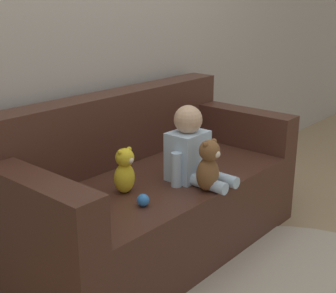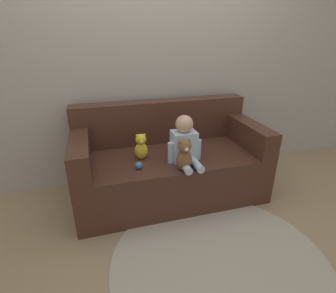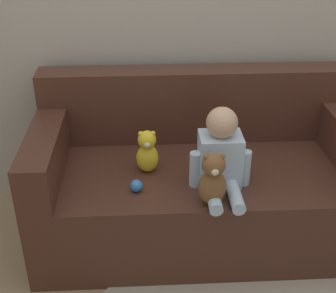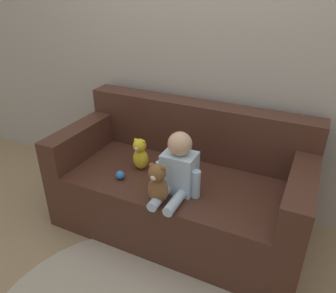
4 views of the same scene
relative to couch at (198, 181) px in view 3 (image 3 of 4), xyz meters
name	(u,v)px [view 3 (image 3 of 4)]	position (x,y,z in m)	size (l,w,h in m)	color
ground_plane	(197,232)	(0.00, -0.05, -0.32)	(12.00, 12.00, 0.00)	#9E8460
couch	(198,181)	(0.00, 0.00, 0.00)	(1.75, 0.84, 0.88)	#47281E
person_baby	(221,156)	(0.08, -0.24, 0.30)	(0.30, 0.37, 0.41)	silver
teddy_bear_brown	(213,179)	(0.02, -0.40, 0.27)	(0.13, 0.12, 0.27)	brown
plush_toy_side	(147,152)	(-0.28, -0.10, 0.25)	(0.11, 0.11, 0.24)	yellow
toy_ball	(136,186)	(-0.34, -0.28, 0.16)	(0.06, 0.06, 0.06)	#337FDB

